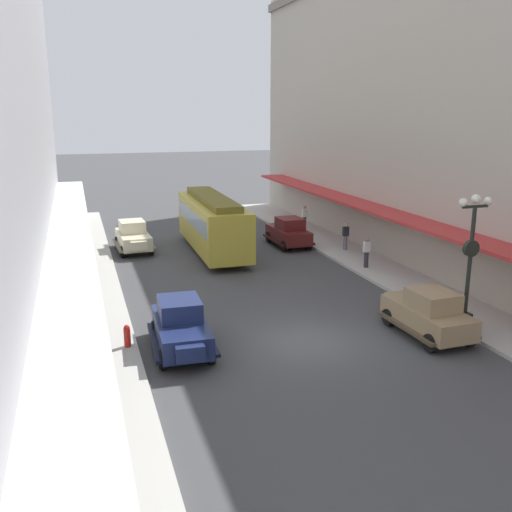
{
  "coord_description": "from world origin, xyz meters",
  "views": [
    {
      "loc": [
        -7.69,
        -18.01,
        8.3
      ],
      "look_at": [
        0.0,
        6.0,
        1.8
      ],
      "focal_mm": 39.64,
      "sensor_mm": 36.0,
      "label": 1
    }
  ],
  "objects_px": {
    "parked_car_0": "(133,236)",
    "parked_car_3": "(181,325)",
    "fire_hydrant": "(127,336)",
    "pedestrian_0": "(346,236)",
    "streetcar": "(213,222)",
    "pedestrian_1": "(367,252)",
    "parked_car_2": "(289,231)",
    "pedestrian_2": "(305,217)",
    "lamp_post_with_clock": "(470,255)",
    "parked_car_1": "(428,312)"
  },
  "relations": [
    {
      "from": "pedestrian_0",
      "to": "parked_car_2",
      "type": "bearing_deg",
      "value": 136.61
    },
    {
      "from": "parked_car_1",
      "to": "pedestrian_0",
      "type": "bearing_deg",
      "value": 77.09
    },
    {
      "from": "streetcar",
      "to": "pedestrian_1",
      "type": "xyz_separation_m",
      "value": [
        6.92,
        -6.18,
        -0.91
      ]
    },
    {
      "from": "fire_hydrant",
      "to": "parked_car_2",
      "type": "bearing_deg",
      "value": 49.85
    },
    {
      "from": "parked_car_3",
      "to": "pedestrian_1",
      "type": "xyz_separation_m",
      "value": [
        11.35,
        7.36,
        0.05
      ]
    },
    {
      "from": "parked_car_1",
      "to": "parked_car_2",
      "type": "height_order",
      "value": "same"
    },
    {
      "from": "fire_hydrant",
      "to": "pedestrian_1",
      "type": "distance_m",
      "value": 14.86
    },
    {
      "from": "parked_car_1",
      "to": "pedestrian_0",
      "type": "relative_size",
      "value": 2.62
    },
    {
      "from": "streetcar",
      "to": "pedestrian_2",
      "type": "bearing_deg",
      "value": 29.34
    },
    {
      "from": "parked_car_1",
      "to": "pedestrian_1",
      "type": "xyz_separation_m",
      "value": [
        2.23,
        8.89,
        0.05
      ]
    },
    {
      "from": "parked_car_1",
      "to": "streetcar",
      "type": "height_order",
      "value": "streetcar"
    },
    {
      "from": "pedestrian_0",
      "to": "pedestrian_1",
      "type": "relative_size",
      "value": 1.0
    },
    {
      "from": "fire_hydrant",
      "to": "pedestrian_2",
      "type": "xyz_separation_m",
      "value": [
        13.99,
        17.35,
        0.43
      ]
    },
    {
      "from": "parked_car_3",
      "to": "lamp_post_with_clock",
      "type": "distance_m",
      "value": 11.18
    },
    {
      "from": "fire_hydrant",
      "to": "pedestrian_0",
      "type": "distance_m",
      "value": 17.57
    },
    {
      "from": "parked_car_3",
      "to": "pedestrian_2",
      "type": "xyz_separation_m",
      "value": [
        12.15,
        17.88,
        0.05
      ]
    },
    {
      "from": "pedestrian_1",
      "to": "parked_car_2",
      "type": "bearing_deg",
      "value": 107.06
    },
    {
      "from": "parked_car_1",
      "to": "pedestrian_2",
      "type": "relative_size",
      "value": 2.62
    },
    {
      "from": "pedestrian_1",
      "to": "pedestrian_2",
      "type": "distance_m",
      "value": 10.55
    },
    {
      "from": "parked_car_2",
      "to": "parked_car_3",
      "type": "relative_size",
      "value": 0.99
    },
    {
      "from": "fire_hydrant",
      "to": "pedestrian_1",
      "type": "xyz_separation_m",
      "value": [
        13.19,
        6.83,
        0.43
      ]
    },
    {
      "from": "parked_car_2",
      "to": "streetcar",
      "type": "xyz_separation_m",
      "value": [
        -4.94,
        -0.28,
        0.96
      ]
    },
    {
      "from": "fire_hydrant",
      "to": "pedestrian_2",
      "type": "height_order",
      "value": "pedestrian_2"
    },
    {
      "from": "parked_car_2",
      "to": "lamp_post_with_clock",
      "type": "height_order",
      "value": "lamp_post_with_clock"
    },
    {
      "from": "parked_car_1",
      "to": "lamp_post_with_clock",
      "type": "height_order",
      "value": "lamp_post_with_clock"
    },
    {
      "from": "parked_car_3",
      "to": "pedestrian_0",
      "type": "height_order",
      "value": "parked_car_3"
    },
    {
      "from": "lamp_post_with_clock",
      "to": "fire_hydrant",
      "type": "xyz_separation_m",
      "value": [
        -12.75,
        1.9,
        -2.42
      ]
    },
    {
      "from": "parked_car_2",
      "to": "pedestrian_2",
      "type": "relative_size",
      "value": 2.61
    },
    {
      "from": "lamp_post_with_clock",
      "to": "parked_car_3",
      "type": "bearing_deg",
      "value": 172.84
    },
    {
      "from": "fire_hydrant",
      "to": "pedestrian_1",
      "type": "bearing_deg",
      "value": 27.37
    },
    {
      "from": "parked_car_0",
      "to": "fire_hydrant",
      "type": "distance_m",
      "value": 15.06
    },
    {
      "from": "parked_car_0",
      "to": "parked_car_3",
      "type": "distance_m",
      "value": 15.48
    },
    {
      "from": "fire_hydrant",
      "to": "pedestrian_0",
      "type": "relative_size",
      "value": 0.5
    },
    {
      "from": "fire_hydrant",
      "to": "pedestrian_2",
      "type": "relative_size",
      "value": 0.5
    },
    {
      "from": "fire_hydrant",
      "to": "streetcar",
      "type": "bearing_deg",
      "value": 64.27
    },
    {
      "from": "parked_car_1",
      "to": "streetcar",
      "type": "relative_size",
      "value": 0.45
    },
    {
      "from": "fire_hydrant",
      "to": "pedestrian_0",
      "type": "xyz_separation_m",
      "value": [
        13.9,
        10.74,
        0.43
      ]
    },
    {
      "from": "streetcar",
      "to": "lamp_post_with_clock",
      "type": "bearing_deg",
      "value": -66.5
    },
    {
      "from": "parked_car_2",
      "to": "pedestrian_2",
      "type": "bearing_deg",
      "value": 55.57
    },
    {
      "from": "parked_car_2",
      "to": "pedestrian_1",
      "type": "height_order",
      "value": "parked_car_2"
    },
    {
      "from": "parked_car_1",
      "to": "pedestrian_1",
      "type": "distance_m",
      "value": 9.16
    },
    {
      "from": "lamp_post_with_clock",
      "to": "pedestrian_2",
      "type": "xyz_separation_m",
      "value": [
        1.24,
        19.25,
        -2.0
      ]
    },
    {
      "from": "parked_car_3",
      "to": "pedestrian_1",
      "type": "distance_m",
      "value": 13.53
    },
    {
      "from": "fire_hydrant",
      "to": "pedestrian_2",
      "type": "bearing_deg",
      "value": 51.11
    },
    {
      "from": "pedestrian_0",
      "to": "parked_car_1",
      "type": "bearing_deg",
      "value": -102.91
    },
    {
      "from": "parked_car_3",
      "to": "pedestrian_0",
      "type": "distance_m",
      "value": 16.51
    },
    {
      "from": "parked_car_1",
      "to": "pedestrian_0",
      "type": "distance_m",
      "value": 13.13
    },
    {
      "from": "parked_car_0",
      "to": "pedestrian_2",
      "type": "bearing_deg",
      "value": 11.08
    },
    {
      "from": "lamp_post_with_clock",
      "to": "fire_hydrant",
      "type": "relative_size",
      "value": 6.29
    },
    {
      "from": "pedestrian_2",
      "to": "pedestrian_1",
      "type": "bearing_deg",
      "value": -94.36
    }
  ]
}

